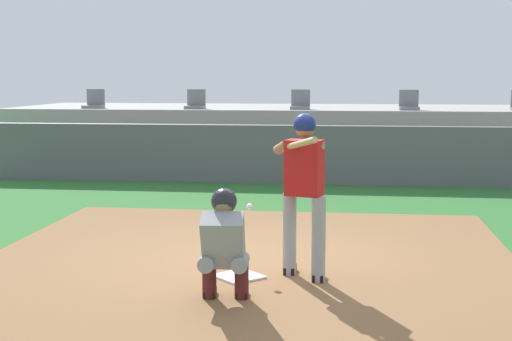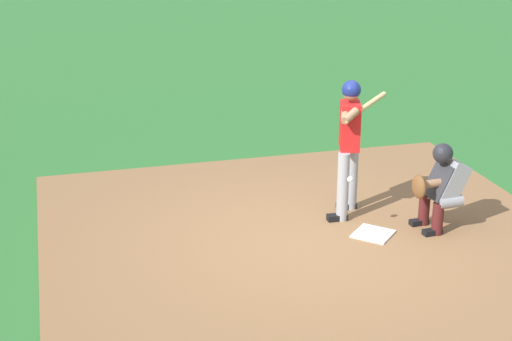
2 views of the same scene
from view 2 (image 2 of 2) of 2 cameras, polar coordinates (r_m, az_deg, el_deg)
name	(u,v)px [view 2 (image 2 of 2)]	position (r m, az deg, el deg)	size (l,w,h in m)	color
ground_plane	(312,243)	(9.51, 4.09, -5.29)	(80.00, 80.00, 0.00)	#2D6B2D
dirt_infield	(312,242)	(9.51, 4.09, -5.25)	(6.40, 6.40, 0.01)	olive
home_plate	(373,234)	(9.78, 8.54, -4.59)	(0.44, 0.44, 0.02)	white
batter_at_plate	(349,140)	(9.98, 6.82, 2.24)	(0.60, 0.85, 1.80)	#99999E
catcher_crouched	(440,184)	(9.89, 13.27, -0.95)	(0.50, 1.53, 1.13)	gray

